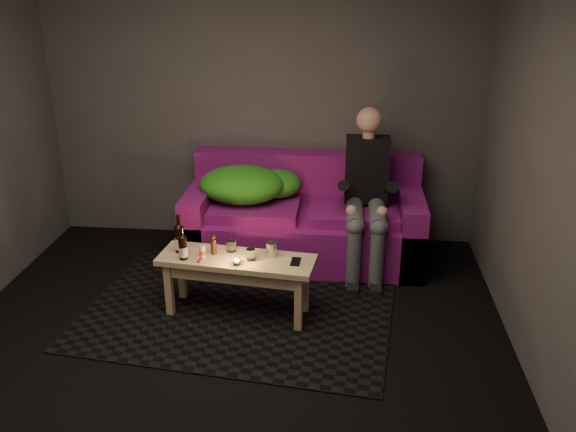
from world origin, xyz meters
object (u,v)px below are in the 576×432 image
Objects in this scene: sofa at (304,222)px; beer_bottle_a at (179,238)px; coffee_table at (237,268)px; steel_cup at (272,249)px; person at (367,190)px; beer_bottle_b at (183,247)px.

sofa is 6.92× the size of beer_bottle_a.
coffee_table is 0.30m from steel_cup.
person reaches higher than beer_bottle_b.
steel_cup is at bearing 9.89° from beer_bottle_b.
beer_bottle_a is 0.13m from beer_bottle_b.
sofa is 1.42m from beer_bottle_b.
beer_bottle_b is (-1.35, -0.96, -0.15)m from person.
sofa is 18.64× the size of steel_cup.
steel_cup is (-0.71, -0.85, -0.19)m from person.
coffee_table is 0.48m from beer_bottle_a.
steel_cup is at bearing -129.77° from person.
person is 1.66m from beer_bottle_b.
person reaches higher than sofa.
beer_bottle_a is (-0.87, -1.02, 0.26)m from sofa.
beer_bottle_a is at bearing 115.31° from beer_bottle_b.
beer_bottle_a is at bearing -148.94° from person.
steel_cup is at bearing 10.82° from coffee_table.
sofa is 1.06m from steel_cup.
steel_cup is at bearing -99.65° from sofa.
beer_bottle_b is at bearing -125.64° from sofa.
person reaches higher than steel_cup.
beer_bottle_b is at bearing -170.11° from steel_cup.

